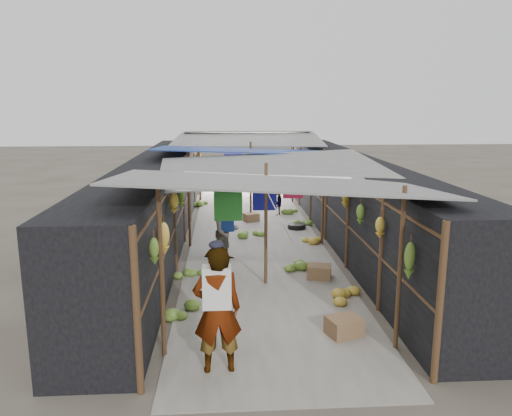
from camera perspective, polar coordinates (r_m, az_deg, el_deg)
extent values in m
plane|color=#6B6356|center=(8.07, 2.94, -16.11)|extent=(80.00, 80.00, 0.00)
cube|color=#9E998E|center=(14.12, -0.06, -3.69)|extent=(3.60, 16.00, 0.02)
cube|color=black|center=(13.96, -11.20, 0.71)|extent=(1.40, 15.00, 2.30)
cube|color=black|center=(14.28, 10.81, 0.98)|extent=(1.40, 15.00, 2.30)
cube|color=olive|center=(8.60, 10.04, -13.24)|extent=(0.65, 0.58, 0.32)
cube|color=olive|center=(11.14, 7.23, -7.27)|extent=(0.60, 0.52, 0.31)
cube|color=olive|center=(16.29, -0.55, -1.11)|extent=(0.56, 0.51, 0.28)
cylinder|color=black|center=(15.42, 4.67, -2.12)|extent=(0.56, 0.56, 0.17)
imported|color=white|center=(7.17, -4.44, -11.53)|extent=(0.73, 0.52, 1.88)
imported|color=#2258AA|center=(12.23, -3.46, -2.73)|extent=(0.87, 0.82, 1.43)
imported|color=#47433D|center=(17.18, 2.53, 0.73)|extent=(0.38, 0.64, 0.97)
cylinder|color=brown|center=(7.56, -10.76, -7.52)|extent=(0.07, 0.07, 2.60)
cylinder|color=brown|center=(7.95, 16.12, -6.81)|extent=(0.07, 0.07, 2.60)
cylinder|color=brown|center=(10.42, 1.14, -1.96)|extent=(0.07, 0.07, 2.60)
cylinder|color=brown|center=(13.35, -7.67, 0.99)|extent=(0.07, 0.07, 2.60)
cylinder|color=brown|center=(13.57, 7.67, 1.17)|extent=(0.07, 0.07, 2.60)
cylinder|color=brown|center=(16.29, -0.61, 3.04)|extent=(0.07, 0.07, 2.60)
cylinder|color=brown|center=(19.27, -6.46, 4.32)|extent=(0.07, 0.07, 2.60)
cylinder|color=brown|center=(19.42, 4.24, 4.42)|extent=(0.07, 0.07, 2.60)
cube|color=gray|center=(8.23, 2.33, 2.87)|extent=(5.21, 3.19, 0.52)
cube|color=gray|center=(11.42, 1.66, 4.61)|extent=(5.23, 3.73, 0.50)
cube|color=navy|center=(14.66, -0.70, 6.59)|extent=(5.40, 3.60, 0.41)
cube|color=gray|center=(17.94, -0.93, 7.86)|extent=(5.37, 3.66, 0.27)
cube|color=gray|center=(20.34, -0.97, 8.60)|extent=(5.00, 1.99, 0.24)
cylinder|color=brown|center=(13.74, -8.45, 4.44)|extent=(0.06, 15.00, 0.06)
cylinder|color=brown|center=(13.98, 8.17, 4.58)|extent=(0.06, 15.00, 0.06)
cylinder|color=gray|center=(13.72, -0.07, 4.56)|extent=(0.02, 15.00, 0.02)
cube|color=maroon|center=(12.55, 4.26, 2.47)|extent=(0.50, 0.03, 0.60)
cube|color=#252095|center=(17.94, -2.66, 5.28)|extent=(0.65, 0.03, 0.60)
cube|color=#277628|center=(10.51, -3.20, 0.38)|extent=(0.60, 0.03, 0.70)
cube|color=silver|center=(16.65, 1.72, 4.87)|extent=(0.60, 0.03, 0.55)
cube|color=#1A1BAB|center=(11.32, 1.00, 1.35)|extent=(0.55, 0.03, 0.65)
ellipsoid|color=olive|center=(7.38, -11.57, -4.87)|extent=(0.15, 0.12, 0.41)
ellipsoid|color=gold|center=(8.53, -10.48, -3.46)|extent=(0.19, 0.16, 0.57)
ellipsoid|color=gold|center=(10.17, -9.40, 0.52)|extent=(0.20, 0.17, 0.44)
ellipsoid|color=olive|center=(11.87, -8.57, 1.28)|extent=(0.17, 0.15, 0.56)
ellipsoid|color=gold|center=(13.39, -8.02, 2.53)|extent=(0.16, 0.13, 0.44)
ellipsoid|color=olive|center=(14.29, -7.75, 3.05)|extent=(0.20, 0.17, 0.47)
ellipsoid|color=olive|center=(16.20, -7.28, 4.19)|extent=(0.19, 0.16, 0.56)
ellipsoid|color=olive|center=(17.85, -6.96, 5.02)|extent=(0.15, 0.13, 0.42)
ellipsoid|color=olive|center=(18.72, -6.80, 5.17)|extent=(0.16, 0.14, 0.47)
ellipsoid|color=gold|center=(20.50, -6.54, 5.89)|extent=(0.16, 0.14, 0.40)
ellipsoid|color=olive|center=(7.78, 17.15, -5.80)|extent=(0.16, 0.14, 0.59)
ellipsoid|color=gold|center=(9.06, 14.00, -2.19)|extent=(0.17, 0.15, 0.40)
ellipsoid|color=olive|center=(10.27, 11.85, -0.72)|extent=(0.17, 0.14, 0.43)
ellipsoid|color=gold|center=(11.48, 10.18, 1.32)|extent=(0.19, 0.16, 0.56)
ellipsoid|color=gold|center=(13.37, 8.19, 3.18)|extent=(0.17, 0.14, 0.45)
ellipsoid|color=olive|center=(14.98, 6.90, 3.43)|extent=(0.19, 0.16, 0.38)
ellipsoid|color=olive|center=(16.00, 6.22, 4.38)|extent=(0.17, 0.14, 0.43)
ellipsoid|color=olive|center=(18.00, 5.12, 4.82)|extent=(0.15, 0.13, 0.57)
ellipsoid|color=olive|center=(19.47, 4.45, 5.38)|extent=(0.14, 0.12, 0.40)
ellipsoid|color=olive|center=(20.56, 4.02, 6.03)|extent=(0.15, 0.13, 0.47)
ellipsoid|color=olive|center=(18.93, -6.14, 0.67)|extent=(0.61, 0.52, 0.30)
ellipsoid|color=olive|center=(11.66, 4.14, -6.48)|extent=(0.51, 0.44, 0.26)
ellipsoid|color=olive|center=(9.33, -8.76, -11.42)|extent=(0.48, 0.41, 0.24)
ellipsoid|color=olive|center=(14.45, -0.59, -2.74)|extent=(0.61, 0.52, 0.30)
ellipsoid|color=olive|center=(17.65, 3.70, -0.09)|extent=(0.61, 0.52, 0.30)
ellipsoid|color=gold|center=(10.02, 10.17, -9.58)|extent=(0.63, 0.53, 0.31)
ellipsoid|color=olive|center=(15.80, 5.40, -1.65)|extent=(0.48, 0.40, 0.24)
ellipsoid|color=gold|center=(13.74, 6.35, -3.60)|extent=(0.60, 0.51, 0.30)
ellipsoid|color=olive|center=(11.31, -7.58, -6.88)|extent=(0.70, 0.59, 0.35)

